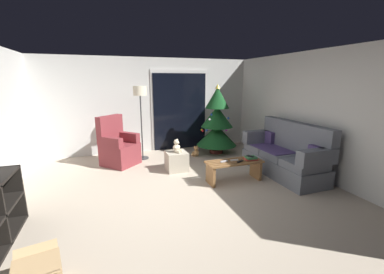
# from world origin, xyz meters

# --- Properties ---
(ground_plane) EXTENTS (7.00, 7.00, 0.00)m
(ground_plane) POSITION_xyz_m (0.00, 0.00, 0.00)
(ground_plane) COLOR #B2A38E
(wall_back) EXTENTS (5.72, 0.12, 2.50)m
(wall_back) POSITION_xyz_m (0.00, 3.06, 1.25)
(wall_back) COLOR silver
(wall_back) RESTS_ON ground
(wall_right) EXTENTS (0.12, 6.00, 2.50)m
(wall_right) POSITION_xyz_m (2.86, 0.00, 1.25)
(wall_right) COLOR silver
(wall_right) RESTS_ON ground
(patio_door_frame) EXTENTS (1.60, 0.02, 2.20)m
(patio_door_frame) POSITION_xyz_m (0.83, 2.99, 1.10)
(patio_door_frame) COLOR silver
(patio_door_frame) RESTS_ON ground
(patio_door_glass) EXTENTS (1.50, 0.02, 2.10)m
(patio_door_glass) POSITION_xyz_m (0.83, 2.97, 1.05)
(patio_door_glass) COLOR black
(patio_door_glass) RESTS_ON ground
(couch) EXTENTS (0.80, 1.95, 1.08)m
(couch) POSITION_xyz_m (2.32, 0.33, 0.40)
(couch) COLOR slate
(couch) RESTS_ON ground
(coffee_table) EXTENTS (1.10, 0.40, 0.41)m
(coffee_table) POSITION_xyz_m (1.13, 0.32, 0.27)
(coffee_table) COLOR olive
(coffee_table) RESTS_ON ground
(remote_white) EXTENTS (0.16, 0.06, 0.02)m
(remote_white) POSITION_xyz_m (1.13, 0.33, 0.42)
(remote_white) COLOR silver
(remote_white) RESTS_ON coffee_table
(remote_silver) EXTENTS (0.16, 0.07, 0.02)m
(remote_silver) POSITION_xyz_m (0.92, 0.33, 0.42)
(remote_silver) COLOR #ADADB2
(remote_silver) RESTS_ON coffee_table
(remote_black) EXTENTS (0.16, 0.10, 0.02)m
(remote_black) POSITION_xyz_m (1.20, 0.23, 0.42)
(remote_black) COLOR black
(remote_black) RESTS_ON coffee_table
(book_stack) EXTENTS (0.26, 0.22, 0.07)m
(book_stack) POSITION_xyz_m (1.47, 0.28, 0.44)
(book_stack) COLOR #A32D28
(book_stack) RESTS_ON coffee_table
(cell_phone) EXTENTS (0.11, 0.16, 0.01)m
(cell_phone) POSITION_xyz_m (1.46, 0.29, 0.48)
(cell_phone) COLOR black
(cell_phone) RESTS_ON book_stack
(christmas_tree) EXTENTS (1.05, 1.05, 1.82)m
(christmas_tree) POSITION_xyz_m (1.60, 2.19, 0.81)
(christmas_tree) COLOR #4C1E19
(christmas_tree) RESTS_ON ground
(armchair) EXTENTS (0.97, 0.97, 1.13)m
(armchair) POSITION_xyz_m (-0.93, 2.07, 0.40)
(armchair) COLOR maroon
(armchair) RESTS_ON ground
(floor_lamp) EXTENTS (0.32, 0.32, 1.78)m
(floor_lamp) POSITION_xyz_m (-0.34, 2.33, 1.51)
(floor_lamp) COLOR #2D2D30
(floor_lamp) RESTS_ON ground
(ottoman) EXTENTS (0.44, 0.44, 0.41)m
(ottoman) POSITION_xyz_m (0.24, 1.26, 0.20)
(ottoman) COLOR #B2A893
(ottoman) RESTS_ON ground
(teddy_bear_cream) EXTENTS (0.21, 0.21, 0.29)m
(teddy_bear_cream) POSITION_xyz_m (0.24, 1.25, 0.53)
(teddy_bear_cream) COLOR beige
(teddy_bear_cream) RESTS_ON ottoman
(teddy_bear_honey_by_tree) EXTENTS (0.20, 0.20, 0.29)m
(teddy_bear_honey_by_tree) POSITION_xyz_m (0.97, 2.06, 0.12)
(teddy_bear_honey_by_tree) COLOR tan
(teddy_bear_honey_by_tree) RESTS_ON ground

